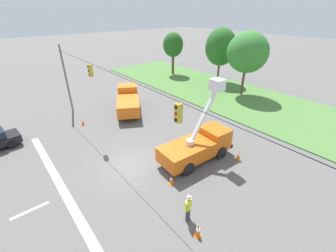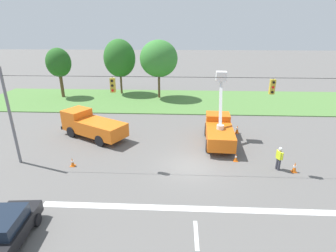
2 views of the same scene
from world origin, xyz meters
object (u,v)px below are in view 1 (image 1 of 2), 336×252
Objects in this scene: tree_west at (221,47)px; traffic_cone_foreground_left at (198,231)px; tree_centre at (247,52)px; utility_truck_bucket_lift at (198,144)px; utility_truck_support_near at (128,100)px; traffic_cone_mid_right at (171,180)px; traffic_cone_near_bucket at (239,155)px; road_worker at (188,206)px; traffic_cone_foreground_right at (83,121)px; tree_far_west at (173,45)px; traffic_cone_mid_left at (222,138)px.

traffic_cone_foreground_left is at bearing -52.19° from tree_west.
utility_truck_bucket_lift is at bearing -66.70° from tree_centre.
utility_truck_support_near is 17.20m from traffic_cone_foreground_left.
traffic_cone_mid_right is 5.82m from traffic_cone_near_bucket.
traffic_cone_foreground_right is (-14.99, -0.23, -0.67)m from road_worker.
tree_far_west reaches higher than road_worker.
traffic_cone_foreground_right is (0.23, -5.43, -0.87)m from utility_truck_support_near.
road_worker is at bearing 0.89° from traffic_cone_foreground_right.
traffic_cone_mid_right is at bearing -68.19° from tree_centre.
traffic_cone_foreground_left is 9.67m from traffic_cone_mid_left.
tree_far_west reaches higher than utility_truck_support_near.
utility_truck_bucket_lift reaches higher than traffic_cone_foreground_right.
traffic_cone_foreground_right is 15.18m from traffic_cone_near_bucket.
tree_far_west is at bearing 122.14° from utility_truck_support_near.
traffic_cone_mid_right is at bearing -18.03° from utility_truck_support_near.
tree_far_west is 17.08m from utility_truck_support_near.
utility_truck_bucket_lift is 9.44× the size of traffic_cone_mid_right.
tree_centre is 16.90m from utility_truck_bucket_lift.
utility_truck_bucket_lift is (6.47, -15.03, -4.23)m from tree_centre.
road_worker reaches higher than traffic_cone_mid_right.
tree_west is 10.41× the size of traffic_cone_mid_left.
traffic_cone_near_bucket is (13.66, 1.64, -0.80)m from utility_truck_support_near.
traffic_cone_mid_right is at bearing -75.16° from utility_truck_bucket_lift.
tree_far_west is 9.02× the size of traffic_cone_mid_left.
traffic_cone_foreground_right is at bearing -179.11° from road_worker.
tree_west is 1.00× the size of tree_centre.
utility_truck_support_near is 5.50m from traffic_cone_foreground_right.
tree_centre reaches higher than traffic_cone_mid_right.
tree_west is 17.07m from utility_truck_support_near.
utility_truck_bucket_lift is (20.41, -14.77, -3.63)m from tree_far_west.
traffic_cone_mid_left is (10.93, 8.14, 0.05)m from traffic_cone_foreground_right.
traffic_cone_foreground_right reaches higher than traffic_cone_mid_right.
traffic_cone_mid_left is 0.96× the size of traffic_cone_near_bucket.
tree_far_west is at bearing -178.92° from tree_centre.
tree_centre is 20.52m from traffic_cone_mid_right.
traffic_cone_foreground_left reaches higher than traffic_cone_mid_right.
utility_truck_support_near reaches higher than traffic_cone_foreground_right.
tree_far_west reaches higher than traffic_cone_near_bucket.
tree_west is at bearing 159.77° from tree_centre.
utility_truck_support_near is 3.84× the size of road_worker.
utility_truck_support_near is 10.00× the size of traffic_cone_foreground_right.
tree_far_west is 26.15m from traffic_cone_near_bucket.
traffic_cone_near_bucket is (22.53, -12.47, -4.52)m from tree_far_west.
tree_centre reaches higher than utility_truck_bucket_lift.
tree_west reaches higher than utility_truck_support_near.
tree_west reaches higher than utility_truck_bucket_lift.
tree_centre is 12.52× the size of traffic_cone_mid_right.
tree_centre is 15.85m from utility_truck_support_near.
traffic_cone_mid_right is at bearing 157.53° from road_worker.
tree_centre is 23.39m from traffic_cone_foreground_left.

